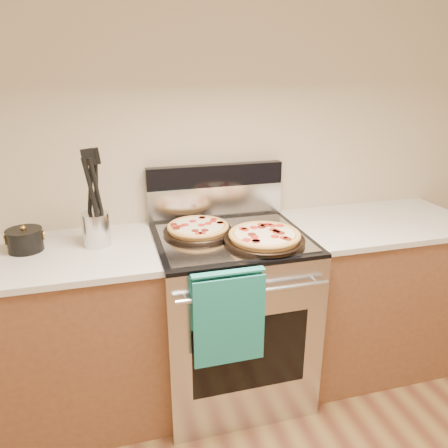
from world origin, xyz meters
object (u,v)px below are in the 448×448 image
object	(u,v)px
pepperoni_pizza_front	(265,237)
saucepan	(25,241)
pepperoni_pizza_back	(198,229)
utensil_crock	(96,229)
range_body	(230,317)

from	to	relation	value
pepperoni_pizza_front	saucepan	distance (m)	1.13
pepperoni_pizza_front	saucepan	size ratio (longest dim) A/B	2.45
pepperoni_pizza_back	utensil_crock	world-z (taller)	utensil_crock
range_body	pepperoni_pizza_front	size ratio (longest dim) A/B	2.33
utensil_crock	saucepan	bearing A→B (deg)	176.74
pepperoni_pizza_back	utensil_crock	xyz separation A→B (m)	(-0.49, 0.01, 0.04)
saucepan	pepperoni_pizza_front	bearing A→B (deg)	-12.15
range_body	pepperoni_pizza_front	bearing A→B (deg)	-46.21
range_body	saucepan	size ratio (longest dim) A/B	5.71
utensil_crock	saucepan	xyz separation A→B (m)	(-0.32, 0.02, -0.03)
utensil_crock	saucepan	size ratio (longest dim) A/B	1.03
pepperoni_pizza_front	utensil_crock	bearing A→B (deg)	164.29
utensil_crock	pepperoni_pizza_back	bearing A→B (deg)	-1.58
pepperoni_pizza_front	saucepan	bearing A→B (deg)	167.85
range_body	pepperoni_pizza_front	xyz separation A→B (m)	(0.13, -0.13, 0.50)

